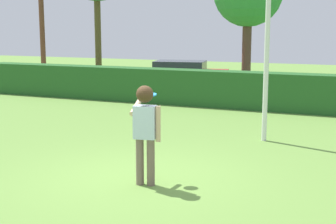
% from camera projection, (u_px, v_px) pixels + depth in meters
% --- Properties ---
extents(ground_plane, '(60.00, 60.00, 0.00)m').
position_uv_depth(ground_plane, '(138.00, 178.00, 9.11)').
color(ground_plane, olive).
extents(person, '(0.65, 0.70, 1.77)m').
position_uv_depth(person, '(145.00, 124.00, 8.57)').
color(person, '#755F55').
rests_on(person, ground).
extents(frisbee, '(0.24, 0.24, 0.05)m').
position_uv_depth(frisbee, '(150.00, 95.00, 8.92)').
color(frisbee, '#268CE5').
extents(hedge_row, '(22.22, 0.90, 1.25)m').
position_uv_depth(hedge_row, '(252.00, 91.00, 16.73)').
color(hedge_row, '#245823').
rests_on(hedge_row, ground).
extents(parked_car_red, '(4.45, 2.49, 1.25)m').
position_uv_depth(parked_car_red, '(180.00, 73.00, 22.18)').
color(parked_car_red, '#B21E1E').
rests_on(parked_car_red, ground).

